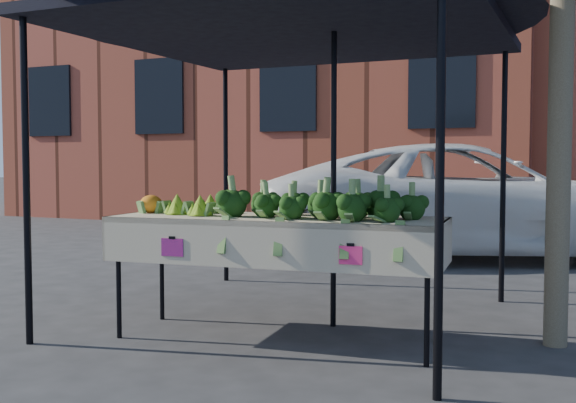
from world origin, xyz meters
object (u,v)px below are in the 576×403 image
at_px(street_tree, 562,7).
at_px(vehicle, 467,52).
at_px(canopy, 296,153).
at_px(table, 277,279).

bearing_deg(street_tree, vehicle, 107.16).
bearing_deg(canopy, street_tree, 0.27).
bearing_deg(street_tree, canopy, -179.73).
distance_m(table, vehicle, 5.63).
distance_m(vehicle, street_tree, 4.68).
xyz_separation_m(table, vehicle, (0.49, 5.10, 2.34)).
bearing_deg(vehicle, canopy, 150.75).
xyz_separation_m(vehicle, street_tree, (1.38, -4.45, -0.42)).
xyz_separation_m(canopy, vehicle, (0.61, 4.46, 1.42)).
distance_m(table, street_tree, 2.75).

